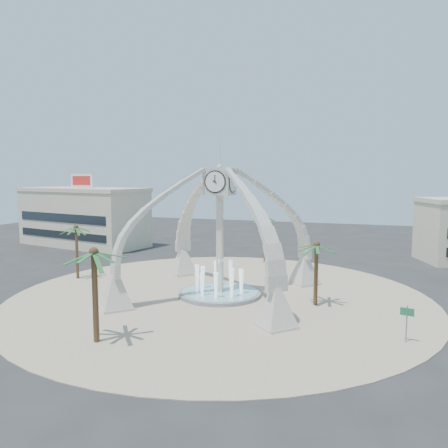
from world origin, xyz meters
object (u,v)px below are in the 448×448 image
(palm_south, at_px, (94,254))
(fountain, at_px, (220,293))
(street_sign, at_px, (407,316))
(palm_east, at_px, (317,246))
(palm_west, at_px, (76,228))
(clock_tower, at_px, (220,230))
(palm_north, at_px, (265,218))

(palm_south, bearing_deg, fountain, 73.44)
(palm_south, height_order, street_sign, palm_south)
(palm_east, xyz_separation_m, palm_west, (-26.71, 1.56, 0.34))
(fountain, relative_size, palm_east, 1.28)
(palm_south, distance_m, street_sign, 22.05)
(clock_tower, xyz_separation_m, palm_west, (-17.53, 1.37, -0.70))
(palm_north, bearing_deg, clock_tower, -90.78)
(clock_tower, bearing_deg, palm_east, -1.16)
(palm_south, bearing_deg, palm_east, 46.05)
(palm_east, height_order, palm_west, palm_west)
(clock_tower, distance_m, street_sign, 18.34)
(palm_north, distance_m, palm_south, 31.78)
(palm_south, xyz_separation_m, street_sign, (20.46, 6.95, -4.40))
(palm_east, bearing_deg, palm_west, 176.67)
(clock_tower, bearing_deg, palm_south, -106.56)
(palm_west, relative_size, palm_south, 0.91)
(clock_tower, distance_m, palm_west, 17.60)
(fountain, xyz_separation_m, palm_east, (9.17, -0.19, 5.16))
(clock_tower, bearing_deg, palm_north, 89.22)
(clock_tower, bearing_deg, fountain, 90.00)
(palm_west, bearing_deg, palm_north, 42.13)
(fountain, xyz_separation_m, palm_south, (-4.17, -14.03, 6.02))
(fountain, relative_size, palm_north, 1.17)
(fountain, height_order, palm_east, palm_east)
(fountain, xyz_separation_m, palm_north, (0.24, 17.44, 5.70))
(clock_tower, xyz_separation_m, palm_south, (-4.17, -14.03, -0.18))
(clock_tower, distance_m, palm_north, 17.45)
(fountain, bearing_deg, palm_west, 175.53)
(fountain, relative_size, palm_south, 1.11)
(clock_tower, relative_size, palm_north, 2.64)
(street_sign, bearing_deg, palm_north, 134.22)
(clock_tower, distance_m, palm_east, 9.23)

